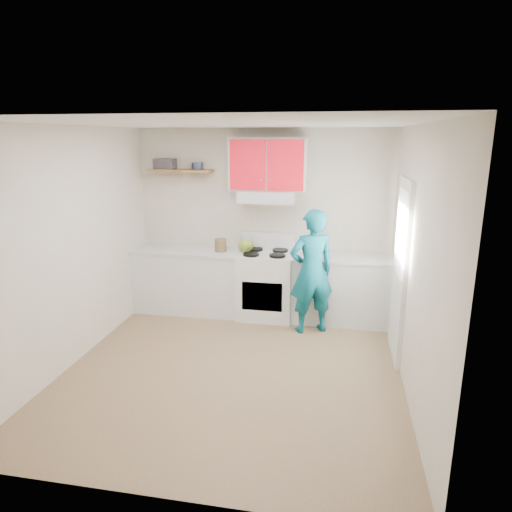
% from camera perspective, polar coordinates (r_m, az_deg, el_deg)
% --- Properties ---
extents(floor, '(3.80, 3.80, 0.00)m').
position_cam_1_polar(floor, '(5.14, -2.85, -13.99)').
color(floor, brown).
rests_on(floor, ground).
extents(ceiling, '(3.60, 3.80, 0.04)m').
position_cam_1_polar(ceiling, '(4.51, -3.28, 16.37)').
color(ceiling, white).
rests_on(ceiling, floor).
extents(back_wall, '(3.60, 0.04, 2.60)m').
position_cam_1_polar(back_wall, '(6.48, 0.87, 4.33)').
color(back_wall, beige).
rests_on(back_wall, floor).
extents(front_wall, '(3.60, 0.04, 2.60)m').
position_cam_1_polar(front_wall, '(2.94, -11.78, -9.00)').
color(front_wall, beige).
rests_on(front_wall, floor).
extents(left_wall, '(0.04, 3.80, 2.60)m').
position_cam_1_polar(left_wall, '(5.36, -22.10, 1.05)').
color(left_wall, beige).
rests_on(left_wall, floor).
extents(right_wall, '(0.04, 3.80, 2.60)m').
position_cam_1_polar(right_wall, '(4.60, 19.35, -0.86)').
color(right_wall, beige).
rests_on(right_wall, floor).
extents(door, '(0.05, 0.85, 2.05)m').
position_cam_1_polar(door, '(5.33, 17.75, -1.70)').
color(door, white).
rests_on(door, floor).
extents(door_glass, '(0.01, 0.55, 0.95)m').
position_cam_1_polar(door_glass, '(5.23, 17.82, 2.78)').
color(door_glass, white).
rests_on(door_glass, door).
extents(counter_left, '(1.52, 0.60, 0.90)m').
position_cam_1_polar(counter_left, '(6.66, -8.47, -3.10)').
color(counter_left, silver).
rests_on(counter_left, floor).
extents(counter_right, '(1.32, 0.60, 0.90)m').
position_cam_1_polar(counter_right, '(6.31, 10.66, -4.18)').
color(counter_right, silver).
rests_on(counter_right, floor).
extents(stove, '(0.76, 0.65, 0.92)m').
position_cam_1_polar(stove, '(6.36, 1.24, -3.68)').
color(stove, white).
rests_on(stove, floor).
extents(range_hood, '(0.76, 0.44, 0.15)m').
position_cam_1_polar(range_hood, '(6.19, 1.46, 7.54)').
color(range_hood, silver).
rests_on(range_hood, back_wall).
extents(upper_cabinets, '(1.02, 0.33, 0.70)m').
position_cam_1_polar(upper_cabinets, '(6.20, 1.57, 11.50)').
color(upper_cabinets, red).
rests_on(upper_cabinets, back_wall).
extents(shelf, '(0.90, 0.30, 0.04)m').
position_cam_1_polar(shelf, '(6.54, -9.49, 10.59)').
color(shelf, brown).
rests_on(shelf, back_wall).
extents(books, '(0.29, 0.21, 0.15)m').
position_cam_1_polar(books, '(6.60, -11.43, 11.33)').
color(books, '#393237').
rests_on(books, shelf).
extents(tin, '(0.20, 0.20, 0.10)m').
position_cam_1_polar(tin, '(6.49, -7.41, 11.24)').
color(tin, '#333D4C').
rests_on(tin, shelf).
extents(kettle, '(0.28, 0.28, 0.18)m').
position_cam_1_polar(kettle, '(6.30, -1.31, 1.36)').
color(kettle, olive).
rests_on(kettle, stove).
extents(crock, '(0.18, 0.18, 0.20)m').
position_cam_1_polar(crock, '(6.34, -4.50, 1.27)').
color(crock, brown).
rests_on(crock, counter_left).
extents(cutting_board, '(0.34, 0.27, 0.02)m').
position_cam_1_polar(cutting_board, '(6.22, 9.06, 0.01)').
color(cutting_board, olive).
rests_on(cutting_board, counter_right).
extents(silicone_mat, '(0.32, 0.28, 0.01)m').
position_cam_1_polar(silicone_mat, '(6.14, 12.81, -0.41)').
color(silicone_mat, red).
rests_on(silicone_mat, counter_right).
extents(person, '(0.70, 0.60, 1.62)m').
position_cam_1_polar(person, '(5.80, 7.03, -1.99)').
color(person, '#0C5E6E').
rests_on(person, floor).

